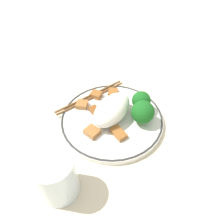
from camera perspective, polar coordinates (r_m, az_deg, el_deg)
The scene contains 14 objects.
ground_plane at distance 0.56m, azimuth 0.00°, elevation -2.44°, with size 3.00×3.00×0.00m, color beige.
plate at distance 0.55m, azimuth 0.00°, elevation -1.83°, with size 0.26×0.26×0.02m.
rice_mound at distance 0.53m, azimuth -0.30°, elevation 0.71°, with size 0.12×0.07×0.06m.
broccoli_back_left at distance 0.52m, azimuth 8.05°, elevation -0.05°, with size 0.06×0.06×0.06m.
broccoli_back_center at distance 0.55m, azimuth 7.64°, elevation 2.94°, with size 0.05×0.05×0.06m.
meat_near_front at distance 0.56m, azimuth -4.46°, elevation 0.30°, with size 0.03×0.04×0.01m.
meat_near_left at distance 0.51m, azimuth 1.73°, elevation -5.56°, with size 0.04×0.04×0.01m.
meat_near_right at distance 0.61m, azimuth 0.26°, elevation 5.13°, with size 0.04×0.04×0.01m.
meat_near_back at distance 0.57m, azimuth -7.85°, elevation 1.94°, with size 0.04×0.04×0.01m.
meat_on_rice_edge at distance 0.57m, azimuth -0.29°, elevation 2.23°, with size 0.04×0.05×0.01m.
meat_mid_left at distance 0.51m, azimuth -5.24°, elevation -5.19°, with size 0.03×0.03×0.01m.
meat_mid_right at distance 0.60m, azimuth -4.17°, elevation 4.54°, with size 0.03×0.03×0.01m.
chopsticks at distance 0.60m, azimuth -5.62°, elevation 3.97°, with size 0.21×0.08×0.01m.
drinking_glass at distance 0.42m, azimuth -14.33°, elevation -16.11°, with size 0.08×0.08×0.10m.
Camera 1 is at (0.31, 0.21, 0.42)m, focal length 35.00 mm.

